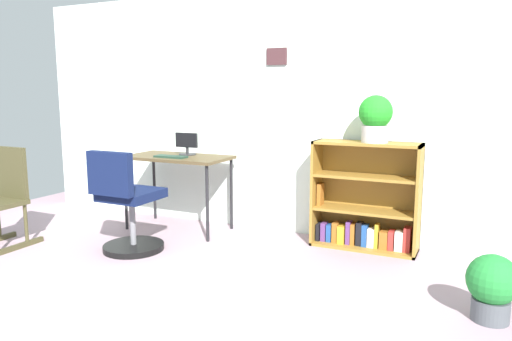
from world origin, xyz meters
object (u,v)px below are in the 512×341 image
office_chair (127,208)px  monitor (187,145)px  keyboard (171,157)px  rocking_chair (1,197)px  bookshelf_low (366,202)px  desk (178,162)px  potted_plant_on_shelf (375,117)px  potted_plant_floor (492,285)px

office_chair → monitor: bearing=87.9°
keyboard → rocking_chair: size_ratio=0.37×
monitor → bookshelf_low: (1.76, 0.13, -0.44)m
desk → monitor: bearing=66.3°
monitor → desk: bearing=-113.7°
rocking_chair → bookshelf_low: (2.89, 1.35, -0.04)m
monitor → bookshelf_low: size_ratio=0.26×
monitor → potted_plant_on_shelf: potted_plant_on_shelf is taller
potted_plant_on_shelf → potted_plant_floor: potted_plant_on_shelf is taller
keyboard → potted_plant_on_shelf: size_ratio=0.81×
office_chair → keyboard: bearing=90.0°
desk → bookshelf_low: 1.84m
keyboard → rocking_chair: bearing=-138.2°
bookshelf_low → desk: bearing=-172.6°
monitor → potted_plant_floor: size_ratio=0.60×
office_chair → potted_plant_floor: bearing=-1.4°
office_chair → bookshelf_low: 2.06m
keyboard → desk: bearing=95.0°
office_chair → potted_plant_on_shelf: bearing=27.2°
office_chair → rocking_chair: office_chair is taller
desk → monitor: 0.20m
bookshelf_low → office_chair: bearing=-150.5°
potted_plant_floor → office_chair: bearing=178.6°
desk → keyboard: bearing=-85.0°
desk → potted_plant_floor: desk is taller
rocking_chair → potted_plant_floor: size_ratio=2.15×
monitor → office_chair: monitor is taller
monitor → office_chair: 0.99m
desk → office_chair: size_ratio=1.15×
rocking_chair → bookshelf_low: size_ratio=0.94×
rocking_chair → potted_plant_on_shelf: bearing=23.6°
desk → potted_plant_on_shelf: potted_plant_on_shelf is taller
office_chair → potted_plant_floor: (2.80, -0.07, -0.16)m
rocking_chair → bookshelf_low: 3.20m
monitor → bookshelf_low: monitor is taller
potted_plant_floor → bookshelf_low: bearing=132.9°
monitor → potted_plant_on_shelf: 1.85m
rocking_chair → potted_plant_floor: bearing=4.0°
keyboard → office_chair: bearing=-90.0°
potted_plant_on_shelf → keyboard: bearing=-170.6°
monitor → potted_plant_on_shelf: (1.83, 0.08, 0.31)m
rocking_chair → potted_plant_on_shelf: potted_plant_on_shelf is taller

